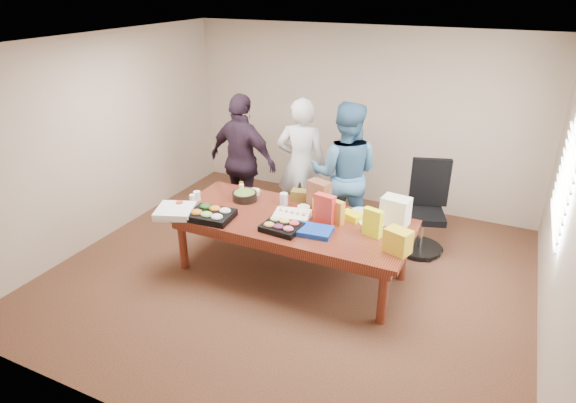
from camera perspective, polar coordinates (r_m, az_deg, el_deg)
The scene contains 39 objects.
floor at distance 6.04m, azimuth 0.33°, elevation -8.45°, with size 5.50×5.00×0.02m, color #47301E.
ceiling at distance 5.08m, azimuth 0.41°, elevation 18.14°, with size 5.50×5.00×0.02m, color white.
wall_back at distance 7.64m, azimuth 8.40°, elevation 9.75°, with size 5.50×0.04×2.70m, color beige.
wall_front at distance 3.55m, azimuth -17.14°, elevation -9.71°, with size 5.50×0.04×2.70m, color beige.
wall_left at distance 6.97m, azimuth -20.78°, elevation 6.92°, with size 0.04×5.00×2.70m, color beige.
wall_right at distance 5.02m, azimuth 30.18°, elevation -1.64°, with size 0.04×5.00×2.70m, color beige.
window_panel at distance 5.52m, azimuth 29.93°, elevation 2.34°, with size 0.03×1.40×1.10m, color white.
window_blinds at distance 5.51m, azimuth 29.53°, elevation 2.42°, with size 0.04×1.36×1.00m, color beige.
conference_table at distance 5.83m, azimuth 0.34°, elevation -5.29°, with size 2.80×1.20×0.75m, color #4C1C0F.
office_chair at distance 6.44m, azimuth 15.64°, elevation -1.11°, with size 0.60×0.60×1.17m, color black.
person_center at distance 6.73m, azimuth 1.58°, elevation 4.28°, with size 0.69×0.45×1.88m, color silver.
person_right at distance 6.42m, azimuth 6.67°, elevation 3.24°, with size 0.93×0.73×1.92m, color teal.
person_left at distance 6.89m, azimuth -5.33°, elevation 4.75°, with size 1.11×0.46×1.90m, color black.
veggie_tray at distance 5.71m, azimuth -9.01°, elevation -1.62°, with size 0.50×0.39×0.08m, color black.
fruit_tray at distance 5.39m, azimuth -0.75°, elevation -3.05°, with size 0.43×0.33×0.06m, color black.
sheet_cake at distance 5.63m, azimuth 0.46°, elevation -1.70°, with size 0.41×0.31×0.07m, color white.
salad_bowl at distance 6.13m, azimuth -5.11°, elevation 0.64°, with size 0.31×0.31×0.10m, color black.
chip_bag_blue at distance 5.33m, azimuth 3.15°, elevation -3.48°, with size 0.37×0.28×0.06m, color #1039AB.
chip_bag_red at distance 5.49m, azimuth 4.33°, elevation -0.91°, with size 0.24×0.10×0.35m, color red.
chip_bag_yellow at distance 5.29m, azimuth 9.91°, elevation -2.47°, with size 0.21×0.08×0.31m, color #E7FB1B.
chip_bag_orange at distance 5.51m, azimuth 5.69°, elevation -1.26°, with size 0.18×0.08×0.28m, color gold.
mayo_jar at distance 5.96m, azimuth -0.49°, elevation 0.29°, with size 0.10×0.10×0.15m, color silver.
mustard_bottle at distance 5.83m, azimuth 3.13°, elevation -0.31°, with size 0.05×0.05×0.15m, color yellow.
dressing_bottle at distance 6.26m, azimuth -5.48°, elevation 1.54°, with size 0.06×0.06×0.18m, color brown.
ranch_bottle at distance 6.19m, azimuth -5.46°, elevation 1.26°, with size 0.06×0.06×0.18m, color white.
banana_bunch at distance 5.66m, azimuth 7.45°, elevation -1.71°, with size 0.24×0.14×0.08m, color #F7EC06.
bread_loaf at distance 6.07m, azimuth 1.99°, elevation 0.66°, with size 0.34×0.15×0.13m, color brown.
kraft_bag at distance 5.83m, azimuth 3.66°, elevation 0.75°, with size 0.27×0.16×0.36m, color brown.
red_cup at distance 5.97m, azimuth -12.59°, elevation -0.51°, with size 0.09×0.09×0.12m, color #BD4125.
clear_cup_a at distance 6.15m, azimuth -11.16°, elevation 0.34°, with size 0.07×0.07×0.10m, color white.
clear_cup_b at distance 6.19m, azimuth -10.64°, elevation 0.64°, with size 0.09×0.09×0.12m, color white.
pizza_box_lower at distance 5.90m, azimuth -13.14°, elevation -1.25°, with size 0.42×0.42×0.05m, color white.
pizza_box_upper at distance 5.85m, azimuth -13.13°, elevation -0.95°, with size 0.42×0.42×0.05m, color white.
plate_a at distance 5.61m, azimuth 9.79°, elevation -2.51°, with size 0.28×0.28×0.02m, color white.
plate_b at distance 5.88m, azimuth 8.50°, elevation -1.12°, with size 0.21×0.21×0.01m, color silver.
dip_bowl_a at distance 5.83m, azimuth 1.84°, elevation -0.84°, with size 0.15×0.15×0.06m, color silver.
dip_bowl_b at distance 6.28m, azimuth -4.01°, elevation 1.10°, with size 0.16×0.16×0.06m, color #F8DABF.
grocery_bag_white at distance 5.59m, azimuth 12.50°, elevation -1.10°, with size 0.30×0.22×0.33m, color white.
grocery_bag_yellow at distance 5.05m, azimuth 12.77°, elevation -4.55°, with size 0.26×0.18×0.26m, color yellow.
Camera 1 is at (2.12, -4.58, 3.30)m, focal length 30.28 mm.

